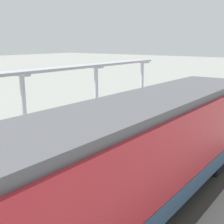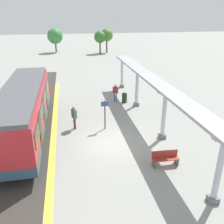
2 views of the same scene
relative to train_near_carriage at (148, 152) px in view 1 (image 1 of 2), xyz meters
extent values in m
plane|color=gray|center=(5.58, -2.40, -1.83)|extent=(176.00, 176.00, 0.00)
cube|color=yellow|center=(1.79, -2.40, -1.82)|extent=(0.39, 31.26, 0.01)
cube|color=#38332D|center=(-0.01, -2.40, -1.82)|extent=(3.20, 43.26, 0.01)
cube|color=red|center=(-0.01, 0.00, 0.11)|extent=(2.60, 11.94, 2.60)
cube|color=navy|center=(-0.01, 0.00, -0.91)|extent=(2.63, 11.96, 0.55)
cube|color=#515156|center=(-0.01, 0.00, 1.53)|extent=(2.39, 11.94, 0.24)
cube|color=black|center=(1.31, 0.00, 0.42)|extent=(0.03, 10.99, 0.84)
cube|color=black|center=(1.31, -2.99, -0.14)|extent=(0.04, 1.10, 2.00)
cube|color=black|center=(1.31, 0.00, -0.14)|extent=(0.04, 1.10, 2.00)
cube|color=black|center=(1.31, 2.99, -0.14)|extent=(0.04, 1.10, 2.00)
cube|color=black|center=(-0.01, -3.82, -1.51)|extent=(2.21, 0.90, 0.64)
cube|color=slate|center=(9.12, -14.52, -1.68)|extent=(0.44, 0.44, 0.30)
cylinder|color=silver|center=(9.12, -14.52, -0.04)|extent=(0.28, 0.28, 2.97)
cube|color=silver|center=(9.12, -14.52, 1.50)|extent=(1.10, 0.36, 0.12)
cube|color=slate|center=(9.12, -8.41, -1.68)|extent=(0.44, 0.44, 0.30)
cylinder|color=silver|center=(9.12, -8.41, -0.04)|extent=(0.28, 0.28, 2.97)
cube|color=silver|center=(9.12, -8.41, 1.50)|extent=(1.10, 0.36, 0.12)
cube|color=slate|center=(9.12, -2.31, -1.68)|extent=(0.44, 0.44, 0.30)
cylinder|color=silver|center=(9.12, -2.31, -0.04)|extent=(0.28, 0.28, 2.97)
cube|color=silver|center=(9.12, -2.31, 1.50)|extent=(1.10, 0.36, 0.12)
cube|color=#A8AAB2|center=(9.12, -2.32, 1.64)|extent=(1.20, 25.20, 0.16)
cube|color=maroon|center=(8.08, -5.36, -1.39)|extent=(1.51, 0.48, 0.04)
cube|color=maroon|center=(8.09, -5.17, -1.17)|extent=(1.50, 0.10, 0.40)
cube|color=#4C4C51|center=(8.75, -5.38, -1.62)|extent=(0.11, 0.40, 0.42)
cube|color=#4C4C51|center=(7.41, -5.34, -1.62)|extent=(0.11, 0.40, 0.42)
cube|color=#374DAA|center=(7.95, -11.46, -1.39)|extent=(1.51, 0.49, 0.04)
cube|color=#374DAA|center=(7.95, -11.27, -1.17)|extent=(1.50, 0.11, 0.40)
cube|color=#4C4C51|center=(8.62, -11.48, -1.62)|extent=(0.11, 0.40, 0.42)
cube|color=#4C4C51|center=(7.28, -11.44, -1.62)|extent=(0.11, 0.40, 0.42)
cylinder|color=#4C4C51|center=(5.53, -0.13, -0.73)|extent=(0.10, 0.10, 2.20)
cube|color=#284C9E|center=(5.53, -0.13, 0.12)|extent=(0.56, 0.04, 0.36)
cylinder|color=brown|center=(3.29, 0.36, -1.39)|extent=(0.11, 0.11, 0.88)
cylinder|color=brown|center=(3.35, 0.19, -1.39)|extent=(0.11, 0.11, 0.88)
cube|color=#486C47|center=(3.32, 0.27, -0.62)|extent=(0.40, 0.56, 0.66)
sphere|color=tan|center=(3.32, 0.27, -0.17)|extent=(0.24, 0.24, 0.24)
camera|label=1|loc=(-4.23, 7.35, 3.24)|focal=47.68mm
camera|label=2|loc=(3.01, -15.86, 6.16)|focal=38.35mm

